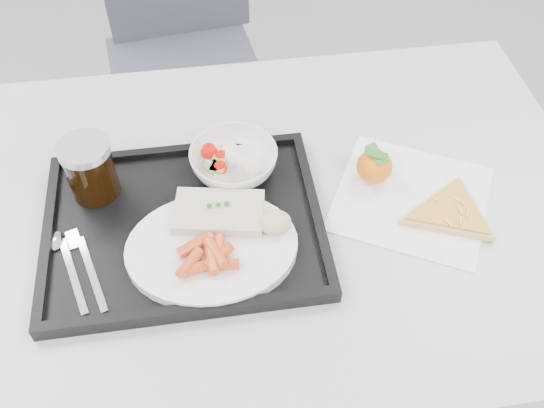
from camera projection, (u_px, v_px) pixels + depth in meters
name	position (u px, v px, depth m)	size (l,w,h in m)	color
table	(253.00, 229.00, 1.09)	(1.20, 0.80, 0.75)	silver
chair	(182.00, 32.00, 1.74)	(0.47, 0.47, 0.93)	#37383F
tray	(184.00, 226.00, 0.99)	(0.45, 0.35, 0.03)	black
dinner_plate	(212.00, 248.00, 0.95)	(0.27, 0.27, 0.02)	white
fish_fillet	(219.00, 212.00, 0.97)	(0.16, 0.11, 0.03)	beige
bread_roll	(275.00, 222.00, 0.95)	(0.06, 0.05, 0.03)	#D9C785
salad_bowl	(234.00, 161.00, 1.05)	(0.15, 0.15, 0.05)	white
cola_glass	(90.00, 168.00, 0.99)	(0.08, 0.08, 0.11)	black
cutlery	(73.00, 260.00, 0.94)	(0.11, 0.17, 0.01)	silver
napkin	(411.00, 198.00, 1.04)	(0.33, 0.33, 0.00)	white
tangerine	(374.00, 166.00, 1.05)	(0.07, 0.07, 0.07)	orange
pizza_slice	(450.00, 212.00, 1.01)	(0.20, 0.20, 0.02)	tan
carrot_pile	(208.00, 256.00, 0.91)	(0.10, 0.08, 0.03)	#CA4418
salad_contents	(230.00, 158.00, 1.04)	(0.10, 0.08, 0.03)	#CA0700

